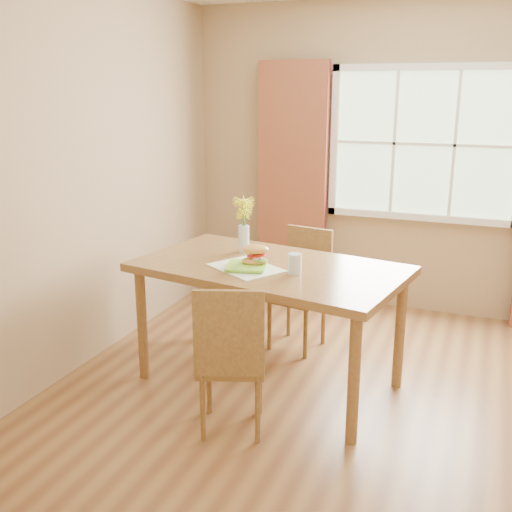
{
  "coord_description": "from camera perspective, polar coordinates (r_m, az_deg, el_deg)",
  "views": [
    {
      "loc": [
        0.57,
        -3.46,
        1.97
      ],
      "look_at": [
        -0.81,
        0.03,
        0.91
      ],
      "focal_mm": 42.0,
      "sensor_mm": 36.0,
      "label": 1
    }
  ],
  "objects": [
    {
      "name": "room",
      "position": [
        3.56,
        12.11,
        5.4
      ],
      "size": [
        4.24,
        3.84,
        2.74
      ],
      "color": "brown",
      "rests_on": "ground"
    },
    {
      "name": "window",
      "position": [
        5.38,
        15.73,
        10.21
      ],
      "size": [
        1.62,
        0.06,
        1.32
      ],
      "color": "#9FC494",
      "rests_on": "room"
    },
    {
      "name": "flower_vase",
      "position": [
        4.19,
        -1.16,
        3.65
      ],
      "size": [
        0.16,
        0.16,
        0.39
      ],
      "color": "silver",
      "rests_on": "dining_table"
    },
    {
      "name": "placemat",
      "position": [
        3.86,
        -0.97,
        -1.13
      ],
      "size": [
        0.56,
        0.51,
        0.01
      ],
      "primitive_type": "cube",
      "rotation": [
        0.0,
        0.0,
        -0.54
      ],
      "color": "beige",
      "rests_on": "dining_table"
    },
    {
      "name": "chair_far",
      "position": [
        4.66,
        4.43,
        -2.54
      ],
      "size": [
        0.44,
        0.44,
        0.92
      ],
      "rotation": [
        0.0,
        0.0,
        -0.17
      ],
      "color": "olive",
      "rests_on": "room"
    },
    {
      "name": "croissant_sandwich",
      "position": [
        3.86,
        -0.08,
        0.11
      ],
      "size": [
        0.21,
        0.17,
        0.13
      ],
      "rotation": [
        0.0,
        0.0,
        0.35
      ],
      "color": "#EABC50",
      "rests_on": "plate"
    },
    {
      "name": "dining_table",
      "position": [
        3.96,
        1.28,
        -2.06
      ],
      "size": [
        1.87,
        1.25,
        0.84
      ],
      "rotation": [
        0.0,
        0.0,
        -0.17
      ],
      "color": "olive",
      "rests_on": "room"
    },
    {
      "name": "curtain_left",
      "position": [
        5.58,
        3.44,
        6.81
      ],
      "size": [
        0.65,
        0.08,
        2.2
      ],
      "primitive_type": "cube",
      "color": "maroon",
      "rests_on": "room"
    },
    {
      "name": "chair_near",
      "position": [
        3.44,
        -2.42,
        -9.33
      ],
      "size": [
        0.49,
        0.49,
        0.93
      ],
      "rotation": [
        0.0,
        0.0,
        0.34
      ],
      "color": "olive",
      "rests_on": "room"
    },
    {
      "name": "plate",
      "position": [
        3.84,
        -0.9,
        -1.07
      ],
      "size": [
        0.3,
        0.3,
        0.01
      ],
      "primitive_type": "cube",
      "rotation": [
        0.0,
        0.0,
        0.24
      ],
      "color": "#8AE238",
      "rests_on": "placemat"
    },
    {
      "name": "water_glass",
      "position": [
        3.74,
        3.7,
        -0.79
      ],
      "size": [
        0.09,
        0.09,
        0.13
      ],
      "color": "silver",
      "rests_on": "dining_table"
    }
  ]
}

